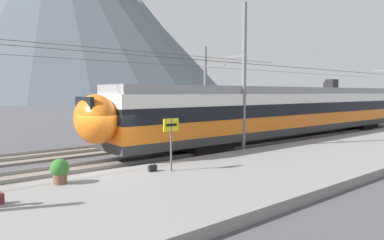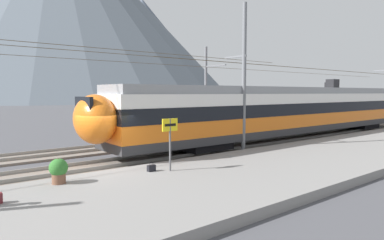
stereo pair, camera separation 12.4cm
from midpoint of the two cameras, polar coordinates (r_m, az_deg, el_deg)
The scene contains 13 objects.
ground_plane at distance 15.02m, azimuth -14.10°, elevation -8.87°, with size 400.00×400.00×0.00m, color #4C4C51.
platform_slab at distance 11.47m, azimuth -5.47°, elevation -12.08°, with size 120.00×6.85×0.36m, color gray.
track_near at distance 16.11m, azimuth -15.92°, elevation -7.74°, with size 120.00×3.00×0.28m.
track_far at distance 20.35m, azimuth -20.88°, elevation -5.30°, with size 120.00×3.00×0.28m.
train_near_platform at distance 25.66m, azimuth 16.99°, elevation 1.67°, with size 31.63×3.00×4.27m.
train_far_track at distance 35.19m, azimuth 18.65°, elevation 2.37°, with size 26.71×2.89×4.27m.
catenary_mast_mid at distance 19.45m, azimuth 8.71°, elevation 7.09°, with size 49.41×1.73×8.45m.
catenary_mast_far_side at distance 28.07m, azimuth 2.72°, elevation 5.36°, with size 49.41×2.50×7.23m.
platform_sign at distance 13.43m, azimuth -3.47°, elevation -2.12°, with size 0.70×0.08×2.09m.
handbag_near_sign at distance 13.64m, azimuth -6.59°, elevation -8.04°, with size 0.32×0.18×0.38m.
potted_plant_platform_edge at distance 12.55m, azimuth -21.29°, elevation -7.76°, with size 0.63×0.63×0.87m.
mountain_central_peak at distance 191.09m, azimuth -21.56°, elevation 17.32°, with size 174.69×174.69×92.83m, color slate.
mountain_right_ridge at distance 266.99m, azimuth -8.30°, elevation 11.83°, with size 121.25×121.25×74.13m, color #515B6B.
Camera 2 is at (-5.90, -13.39, 3.48)m, focal length 31.68 mm.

